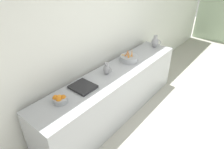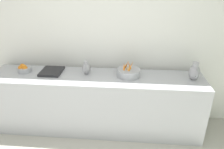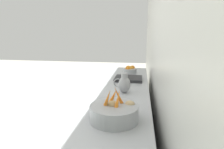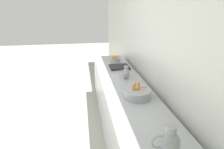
{
  "view_description": "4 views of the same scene",
  "coord_description": "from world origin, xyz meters",
  "px_view_note": "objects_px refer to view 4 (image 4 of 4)",
  "views": [
    {
      "loc": [
        0.2,
        -2.36,
        2.49
      ],
      "look_at": [
        -1.44,
        -0.34,
        0.95
      ],
      "focal_mm": 31.34,
      "sensor_mm": 36.0,
      "label": 1
    },
    {
      "loc": [
        1.12,
        0.32,
        2.16
      ],
      "look_at": [
        -1.47,
        0.09,
        0.94
      ],
      "focal_mm": 33.56,
      "sensor_mm": 36.0,
      "label": 2
    },
    {
      "loc": [
        -1.75,
        1.45,
        1.45
      ],
      "look_at": [
        -1.49,
        -0.18,
        1.08
      ],
      "focal_mm": 29.44,
      "sensor_mm": 36.0,
      "label": 3
    },
    {
      "loc": [
        -0.97,
        2.13,
        1.89
      ],
      "look_at": [
        -1.38,
        -0.31,
        0.95
      ],
      "focal_mm": 28.27,
      "sensor_mm": 36.0,
      "label": 4
    }
  ],
  "objects_px": {
    "metal_pitcher_tall": "(169,142)",
    "orange_bowl": "(115,59)",
    "vegetable_colander": "(137,93)",
    "metal_pitcher_short": "(126,73)"
  },
  "relations": [
    {
      "from": "orange_bowl",
      "to": "metal_pitcher_short",
      "type": "xyz_separation_m",
      "value": [
        -0.0,
        0.94,
        0.04
      ]
    },
    {
      "from": "vegetable_colander",
      "to": "metal_pitcher_short",
      "type": "distance_m",
      "value": 0.61
    },
    {
      "from": "vegetable_colander",
      "to": "metal_pitcher_short",
      "type": "xyz_separation_m",
      "value": [
        -0.01,
        -0.61,
        0.03
      ]
    },
    {
      "from": "orange_bowl",
      "to": "metal_pitcher_short",
      "type": "relative_size",
      "value": 0.99
    },
    {
      "from": "metal_pitcher_tall",
      "to": "metal_pitcher_short",
      "type": "bearing_deg",
      "value": -92.02
    },
    {
      "from": "vegetable_colander",
      "to": "orange_bowl",
      "type": "distance_m",
      "value": 1.54
    },
    {
      "from": "metal_pitcher_tall",
      "to": "orange_bowl",
      "type": "bearing_deg",
      "value": -91.19
    },
    {
      "from": "orange_bowl",
      "to": "vegetable_colander",
      "type": "bearing_deg",
      "value": 89.66
    },
    {
      "from": "orange_bowl",
      "to": "metal_pitcher_short",
      "type": "distance_m",
      "value": 0.94
    },
    {
      "from": "metal_pitcher_tall",
      "to": "metal_pitcher_short",
      "type": "height_order",
      "value": "metal_pitcher_tall"
    }
  ]
}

